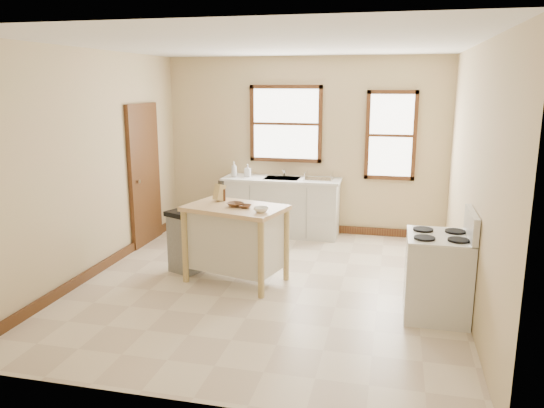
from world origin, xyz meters
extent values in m
plane|color=beige|center=(0.00, 0.00, 0.00)|extent=(5.00, 5.00, 0.00)
plane|color=white|center=(0.00, 0.00, 2.80)|extent=(5.00, 5.00, 0.00)
cube|color=tan|center=(0.00, 2.50, 1.40)|extent=(4.50, 0.04, 2.80)
cube|color=tan|center=(-2.25, 0.00, 1.40)|extent=(0.04, 5.00, 2.80)
cube|color=tan|center=(2.25, 0.00, 1.40)|extent=(0.04, 5.00, 2.80)
cube|color=#401D11|center=(-2.21, 1.30, 1.05)|extent=(0.06, 0.90, 2.10)
cube|color=#401D11|center=(0.00, 2.47, 0.06)|extent=(4.50, 0.04, 0.12)
cube|color=#401D11|center=(-2.22, 0.00, 0.06)|extent=(0.04, 5.00, 0.12)
cylinder|color=silver|center=(-0.30, 2.38, 1.03)|extent=(0.03, 0.03, 0.22)
imported|color=#B2B2B2|center=(-1.07, 2.13, 1.04)|extent=(0.12, 0.12, 0.25)
imported|color=#B2B2B2|center=(-0.86, 2.20, 1.02)|extent=(0.09, 0.09, 0.20)
cylinder|color=#452412|center=(-0.63, 0.28, 1.02)|extent=(0.06, 0.06, 0.15)
imported|color=brown|center=(-0.40, 0.02, 0.97)|extent=(0.25, 0.25, 0.05)
imported|color=brown|center=(-0.27, -0.02, 0.97)|extent=(0.15, 0.15, 0.04)
imported|color=white|center=(-0.03, -0.18, 0.97)|extent=(0.20, 0.20, 0.05)
camera|label=1|loc=(1.43, -5.88, 2.39)|focal=35.00mm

